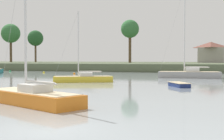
% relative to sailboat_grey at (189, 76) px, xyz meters
% --- Properties ---
extents(ground_plane, '(448.91, 448.91, 0.00)m').
position_rel_sailboat_grey_xyz_m(ground_plane, '(-2.90, -39.65, -0.30)').
color(ground_plane, '#939EA3').
extents(far_shore_bank, '(202.01, 59.10, 1.83)m').
position_rel_sailboat_grey_xyz_m(far_shore_bank, '(-2.90, 47.71, 0.62)').
color(far_shore_bank, '#4C563D').
rests_on(far_shore_bank, ground).
extents(sailboat_grey, '(9.66, 3.49, 15.16)m').
position_rel_sailboat_grey_xyz_m(sailboat_grey, '(0.00, 0.00, 0.00)').
color(sailboat_grey, gray).
rests_on(sailboat_grey, ground).
extents(dinghy_navy, '(2.77, 3.59, 0.64)m').
position_rel_sailboat_grey_xyz_m(dinghy_navy, '(0.12, -16.92, -0.14)').
color(dinghy_navy, navy).
rests_on(dinghy_navy, ground).
extents(sailboat_orange, '(8.44, 5.65, 11.25)m').
position_rel_sailboat_grey_xyz_m(sailboat_orange, '(-7.67, -33.35, -0.06)').
color(sailboat_orange, orange).
rests_on(sailboat_orange, ground).
extents(sailboat_yellow, '(7.65, 4.90, 9.54)m').
position_rel_sailboat_grey_xyz_m(sailboat_yellow, '(-12.35, -13.38, -0.08)').
color(sailboat_yellow, gold).
rests_on(sailboat_yellow, ground).
extents(mooring_buoy_orange, '(0.47, 0.47, 0.52)m').
position_rel_sailboat_grey_xyz_m(mooring_buoy_orange, '(-22.35, 6.19, -0.21)').
color(mooring_buoy_orange, orange).
rests_on(mooring_buoy_orange, ground).
extents(mooring_buoy_yellow, '(0.44, 0.44, 0.49)m').
position_rel_sailboat_grey_xyz_m(mooring_buoy_yellow, '(-31.12, 9.86, -0.22)').
color(mooring_buoy_yellow, yellow).
rests_on(mooring_buoy_yellow, ground).
extents(mooring_buoy_green, '(0.47, 0.47, 0.52)m').
position_rel_sailboat_grey_xyz_m(mooring_buoy_green, '(-41.99, 13.38, -0.21)').
color(mooring_buoy_green, '#1E8C47').
rests_on(mooring_buoy_green, ground).
extents(shore_tree_right, '(5.27, 5.27, 10.82)m').
position_rel_sailboat_grey_xyz_m(shore_tree_right, '(-54.06, 45.13, 9.63)').
color(shore_tree_right, brown).
rests_on(shore_tree_right, far_shore_bank).
extents(shore_tree_inland_b, '(5.44, 5.44, 12.88)m').
position_rel_sailboat_grey_xyz_m(shore_tree_inland_b, '(-20.40, 42.53, 11.48)').
color(shore_tree_inland_b, brown).
rests_on(shore_tree_inland_b, far_shore_bank).
extents(shore_tree_left_mid, '(6.69, 6.69, 13.54)m').
position_rel_sailboat_grey_xyz_m(shore_tree_left_mid, '(-64.96, 46.80, 11.61)').
color(shore_tree_left_mid, brown).
rests_on(shore_tree_left_mid, far_shore_bank).
extents(cottage_near_water, '(8.15, 10.63, 6.46)m').
position_rel_sailboat_grey_xyz_m(cottage_near_water, '(2.75, 53.54, 4.87)').
color(cottage_near_water, '#9E998E').
rests_on(cottage_near_water, far_shore_bank).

